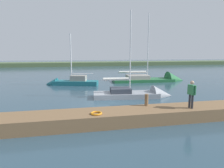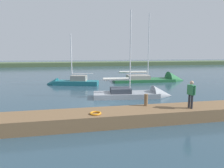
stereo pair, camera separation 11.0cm
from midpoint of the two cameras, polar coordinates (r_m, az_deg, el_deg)
name	(u,v)px [view 2 (the right image)]	position (r m, az deg, el deg)	size (l,w,h in m)	color
ground_plane	(107,104)	(16.24, -1.23, -5.93)	(200.00, 200.00, 0.00)	#2D4756
far_shoreline	(82,66)	(65.54, -8.88, 5.32)	(180.00, 8.00, 2.40)	#4C603D
dock_pier	(120,117)	(11.96, 2.52, -9.54)	(19.46, 2.08, 0.78)	brown
mooring_post_near	(146,100)	(12.99, 10.17, -4.60)	(0.24, 0.24, 0.77)	brown
life_ring_buoy	(96,113)	(11.18, -4.55, -8.53)	(0.66, 0.66, 0.10)	orange
sailboat_inner_slip	(70,83)	(26.37, -12.12, 0.17)	(7.15, 3.55, 7.37)	#1E6B75
sailboat_far_left	(140,96)	(19.01, 8.50, -3.36)	(7.79, 2.88, 9.02)	gray
sailboat_mid_channel	(158,80)	(30.02, 13.42, 1.05)	(10.99, 3.41, 11.15)	#236638
person_on_dock	(191,92)	(13.03, 22.39, -2.30)	(0.32, 0.64, 1.74)	#28282D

